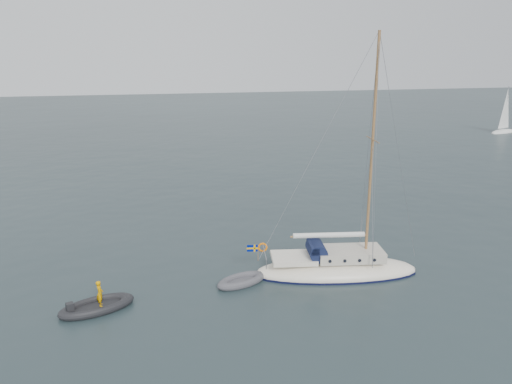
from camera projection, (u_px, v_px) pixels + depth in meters
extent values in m
plane|color=black|center=(282.00, 273.00, 30.29)|extent=(300.00, 300.00, 0.00)
ellipsoid|color=white|center=(336.00, 271.00, 30.11)|extent=(9.82, 3.05, 1.64)
cube|color=beige|center=(349.00, 253.00, 30.00)|extent=(3.93, 2.07, 0.60)
cube|color=white|center=(295.00, 261.00, 29.23)|extent=(2.62, 2.07, 0.27)
cylinder|color=#121936|center=(318.00, 251.00, 29.43)|extent=(1.05, 1.80, 1.05)
cube|color=#121936|center=(314.00, 248.00, 29.32)|extent=(0.49, 1.80, 0.44)
cylinder|color=olive|center=(370.00, 150.00, 28.59)|extent=(0.16, 0.16, 13.09)
cylinder|color=olive|center=(371.00, 139.00, 28.41)|extent=(0.05, 2.40, 0.05)
cylinder|color=olive|center=(329.00, 236.00, 29.37)|extent=(4.58, 0.11, 0.11)
cylinder|color=silver|center=(329.00, 236.00, 29.36)|extent=(4.26, 0.31, 0.31)
cylinder|color=#92929A|center=(267.00, 257.00, 28.68)|extent=(0.04, 2.40, 0.04)
torus|color=orange|center=(263.00, 252.00, 29.28)|extent=(0.59, 0.11, 0.59)
cylinder|color=olive|center=(261.00, 259.00, 28.62)|extent=(0.03, 0.03, 0.98)
cube|color=#000F70|center=(255.00, 254.00, 28.45)|extent=(0.65, 0.02, 0.41)
cube|color=#E9A803|center=(255.00, 254.00, 28.45)|extent=(0.68, 0.03, 0.10)
cube|color=#E9A803|center=(257.00, 254.00, 28.48)|extent=(0.10, 0.03, 0.44)
cylinder|color=black|center=(320.00, 249.00, 30.63)|extent=(0.20, 0.07, 0.20)
cylinder|color=black|center=(334.00, 262.00, 28.68)|extent=(0.20, 0.07, 0.20)
cylinder|color=black|center=(333.00, 247.00, 30.85)|extent=(0.20, 0.07, 0.20)
cylinder|color=black|center=(348.00, 260.00, 28.89)|extent=(0.20, 0.07, 0.20)
cylinder|color=black|center=(346.00, 246.00, 31.06)|extent=(0.20, 0.07, 0.20)
cylinder|color=black|center=(362.00, 259.00, 29.10)|extent=(0.20, 0.07, 0.20)
cylinder|color=black|center=(359.00, 245.00, 31.27)|extent=(0.20, 0.07, 0.20)
cylinder|color=black|center=(375.00, 257.00, 29.31)|extent=(0.20, 0.07, 0.20)
cube|color=#545459|center=(241.00, 282.00, 28.80)|extent=(1.92, 0.79, 0.11)
cube|color=black|center=(97.00, 307.00, 25.86)|extent=(2.44, 1.02, 0.12)
cube|color=black|center=(69.00, 305.00, 25.45)|extent=(0.36, 0.36, 0.61)
imported|color=#DF9700|center=(100.00, 294.00, 25.71)|extent=(0.43, 0.56, 1.39)
ellipsoid|color=silver|center=(503.00, 132.00, 85.34)|extent=(6.21, 2.07, 1.03)
cylinder|color=#92929A|center=(506.00, 108.00, 84.26)|extent=(0.10, 0.10, 7.24)
cone|color=silver|center=(506.00, 108.00, 84.24)|extent=(3.31, 3.31, 6.72)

